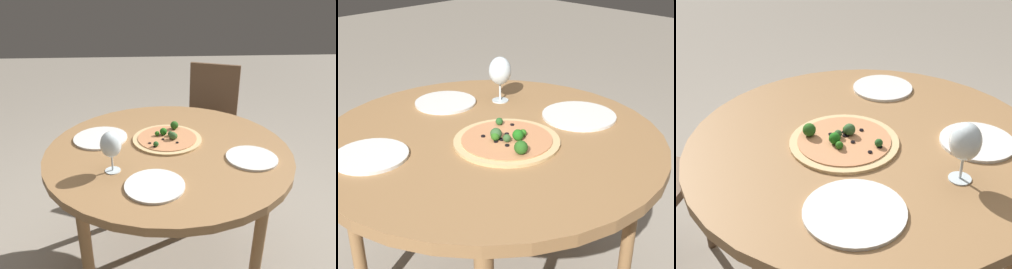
{
  "view_description": "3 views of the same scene",
  "coord_description": "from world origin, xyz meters",
  "views": [
    {
      "loc": [
        1.41,
        -0.09,
        1.49
      ],
      "look_at": [
        -0.08,
        0.0,
        0.8
      ],
      "focal_mm": 35.0,
      "sensor_mm": 36.0,
      "label": 1
    },
    {
      "loc": [
        -1.04,
        0.96,
        1.44
      ],
      "look_at": [
        -0.08,
        0.0,
        0.8
      ],
      "focal_mm": 50.0,
      "sensor_mm": 36.0,
      "label": 2
    },
    {
      "loc": [
        -0.31,
        -1.24,
        1.55
      ],
      "look_at": [
        -0.08,
        0.0,
        0.8
      ],
      "focal_mm": 50.0,
      "sensor_mm": 36.0,
      "label": 3
    }
  ],
  "objects": [
    {
      "name": "plate_far",
      "position": [
        -0.11,
        -0.34,
        0.77
      ],
      "size": [
        0.27,
        0.27,
        0.01
      ],
      "color": "silver",
      "rests_on": "dining_table"
    },
    {
      "name": "dining_table",
      "position": [
        0.0,
        0.0,
        0.7
      ],
      "size": [
        1.17,
        1.17,
        0.77
      ],
      "color": "olive",
      "rests_on": "ground_plane"
    },
    {
      "name": "pizza",
      "position": [
        -0.08,
        0.01,
        0.78
      ],
      "size": [
        0.35,
        0.35,
        0.06
      ],
      "color": "tan",
      "rests_on": "dining_table"
    },
    {
      "name": "plate_near",
      "position": [
        0.34,
        -0.07,
        0.77
      ],
      "size": [
        0.24,
        0.24,
        0.01
      ],
      "color": "silver",
      "rests_on": "dining_table"
    },
    {
      "name": "plate_side",
      "position": [
        0.14,
        0.37,
        0.77
      ],
      "size": [
        0.23,
        0.23,
        0.01
      ],
      "color": "silver",
      "rests_on": "dining_table"
    },
    {
      "name": "wine_glass",
      "position": [
        0.21,
        -0.25,
        0.89
      ],
      "size": [
        0.09,
        0.09,
        0.18
      ],
      "color": "silver",
      "rests_on": "dining_table"
    },
    {
      "name": "chair",
      "position": [
        -0.91,
        0.38,
        0.51
      ],
      "size": [
        0.52,
        0.52,
        0.94
      ],
      "rotation": [
        0.0,
        0.0,
        1.18
      ],
      "color": "brown",
      "rests_on": "ground_plane"
    },
    {
      "name": "ground_plane",
      "position": [
        0.0,
        0.0,
        0.0
      ],
      "size": [
        12.0,
        12.0,
        0.0
      ],
      "primitive_type": "plane",
      "color": "gray"
    }
  ]
}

